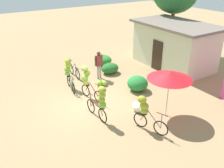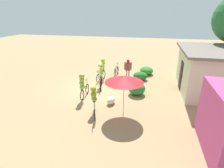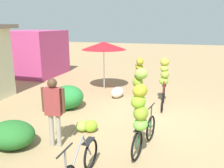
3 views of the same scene
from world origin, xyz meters
name	(u,v)px [view 3 (image 3 of 3)]	position (x,y,z in m)	size (l,w,h in m)	color
ground_plane	(147,119)	(0.00, 0.00, 0.00)	(60.00, 60.00, 0.00)	#9E8259
shop_pink	(35,53)	(4.92, 7.39, 1.30)	(3.20, 2.80, 2.60)	#B73F78
hedge_bush_front_right	(12,135)	(-2.71, 2.91, 0.33)	(0.98, 1.17, 0.66)	#266929
hedge_bush_mid	(65,100)	(0.09, 2.95, 0.31)	(0.99, 0.84, 0.62)	#258B2D
hedge_bush_by_door	(68,97)	(0.20, 2.89, 0.41)	(1.18, 1.13, 0.83)	#257C34
market_umbrella	(104,46)	(2.93, 2.43, 2.03)	(2.00, 2.00, 2.20)	beige
bicycle_leftmost	(80,166)	(-3.48, 0.74, 0.36)	(1.65, 0.15, 0.98)	black
bicycle_near_pile	(141,115)	(-2.19, -0.18, 0.99)	(1.67, 0.46, 1.72)	black
bicycle_center_loaded	(139,92)	(-0.59, 0.15, 1.06)	(1.66, 0.56, 1.77)	black
bicycle_by_shop	(164,78)	(1.66, -0.36, 1.02)	(1.70, 0.38, 1.75)	black
bicycle_rightmost	(139,71)	(3.22, 0.88, 0.90)	(1.58, 0.67, 1.53)	black
banana_pile_on_ground	(86,126)	(-1.37, 1.50, 0.16)	(0.50, 0.71, 0.34)	#8DB33F
produce_sack	(117,92)	(1.93, 1.51, 0.22)	(0.70, 0.44, 0.44)	silver
person_vendor	(54,106)	(-2.37, 1.90, 1.07)	(0.25, 0.58, 1.74)	gray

